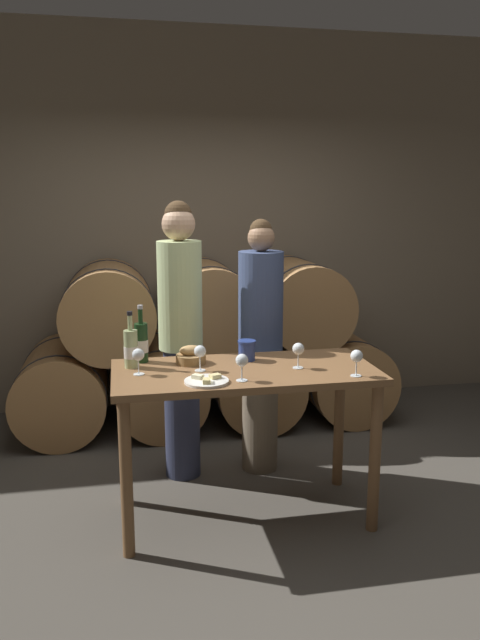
% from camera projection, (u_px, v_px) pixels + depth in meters
% --- Properties ---
extents(ground_plane, '(10.00, 10.00, 0.00)m').
position_uv_depth(ground_plane, '(245.00, 515.00, 3.65)').
color(ground_plane, '#4C473F').
extents(stone_wall_back, '(10.00, 0.12, 3.20)m').
position_uv_depth(stone_wall_back, '(195.00, 222.00, 5.40)').
color(stone_wall_back, '#7F705B').
rests_on(stone_wall_back, ground_plane).
extents(barrel_stack, '(2.99, 0.94, 1.33)m').
position_uv_depth(barrel_stack, '(206.00, 349.00, 5.03)').
color(barrel_stack, '#9E7042').
rests_on(barrel_stack, ground_plane).
extents(tasting_table, '(1.46, 0.69, 0.89)m').
position_uv_depth(tasting_table, '(245.00, 392.00, 3.50)').
color(tasting_table, brown).
rests_on(tasting_table, ground_plane).
extents(person_left, '(0.28, 0.28, 1.81)m').
position_uv_depth(person_left, '(181.00, 335.00, 4.00)').
color(person_left, '#2D334C').
rests_on(person_left, ground_plane).
extents(person_right, '(0.29, 0.29, 1.69)m').
position_uv_depth(person_right, '(260.00, 344.00, 4.11)').
color(person_right, '#756651').
rests_on(person_right, ground_plane).
extents(wine_bottle_red, '(0.08, 0.08, 0.33)m').
position_uv_depth(wine_bottle_red, '(141.00, 342.00, 3.59)').
color(wine_bottle_red, '#193819').
rests_on(wine_bottle_red, tasting_table).
extents(wine_bottle_white, '(0.08, 0.08, 0.32)m').
position_uv_depth(wine_bottle_white, '(131.00, 348.00, 3.48)').
color(wine_bottle_white, '#ADBC7F').
rests_on(wine_bottle_white, tasting_table).
extents(blue_crock, '(0.11, 0.11, 0.12)m').
position_uv_depth(blue_crock, '(247.00, 349.00, 3.64)').
color(blue_crock, navy).
rests_on(blue_crock, tasting_table).
extents(bread_basket, '(0.17, 0.17, 0.11)m').
position_uv_depth(bread_basket, '(191.00, 357.00, 3.57)').
color(bread_basket, olive).
rests_on(bread_basket, tasting_table).
extents(cheese_plate, '(0.23, 0.23, 0.04)m').
position_uv_depth(cheese_plate, '(206.00, 381.00, 3.22)').
color(cheese_plate, white).
rests_on(cheese_plate, tasting_table).
extents(wine_glass_far_left, '(0.07, 0.07, 0.14)m').
position_uv_depth(wine_glass_far_left, '(138.00, 356.00, 3.34)').
color(wine_glass_far_left, white).
rests_on(wine_glass_far_left, tasting_table).
extents(wine_glass_left, '(0.07, 0.07, 0.14)m').
position_uv_depth(wine_glass_left, '(200.00, 352.00, 3.41)').
color(wine_glass_left, white).
rests_on(wine_glass_left, tasting_table).
extents(wine_glass_center, '(0.07, 0.07, 0.14)m').
position_uv_depth(wine_glass_center, '(242.00, 361.00, 3.23)').
color(wine_glass_center, white).
rests_on(wine_glass_center, tasting_table).
extents(wine_glass_right, '(0.07, 0.07, 0.14)m').
position_uv_depth(wine_glass_right, '(298.00, 350.00, 3.46)').
color(wine_glass_right, white).
rests_on(wine_glass_right, tasting_table).
extents(wine_glass_far_right, '(0.07, 0.07, 0.14)m').
position_uv_depth(wine_glass_far_right, '(357.00, 357.00, 3.31)').
color(wine_glass_far_right, white).
rests_on(wine_glass_far_right, tasting_table).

